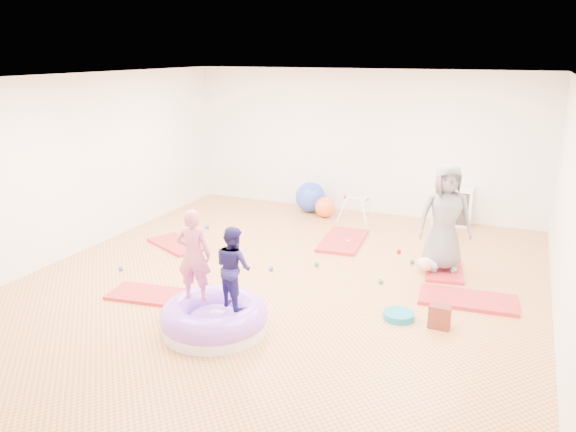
% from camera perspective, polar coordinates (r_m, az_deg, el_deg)
% --- Properties ---
extents(room, '(7.01, 8.01, 2.81)m').
position_cam_1_polar(room, '(7.47, -0.90, 3.08)').
color(room, tan).
rests_on(room, ground).
extents(gym_mat_front_left, '(1.15, 0.68, 0.05)m').
position_cam_1_polar(gym_mat_front_left, '(7.72, -13.81, -7.77)').
color(gym_mat_front_left, '#BB2537').
rests_on(gym_mat_front_left, ground).
extents(gym_mat_mid_left, '(1.20, 0.96, 0.04)m').
position_cam_1_polar(gym_mat_mid_left, '(9.55, -11.24, -2.84)').
color(gym_mat_mid_left, '#BB2537').
rests_on(gym_mat_mid_left, ground).
extents(gym_mat_center_back, '(0.76, 1.35, 0.05)m').
position_cam_1_polar(gym_mat_center_back, '(9.58, 5.61, -2.49)').
color(gym_mat_center_back, '#BB2537').
rests_on(gym_mat_center_back, ground).
extents(gym_mat_right, '(1.28, 0.72, 0.05)m').
position_cam_1_polar(gym_mat_right, '(7.72, 17.79, -8.09)').
color(gym_mat_right, '#BB2537').
rests_on(gym_mat_right, ground).
extents(gym_mat_rear_right, '(0.70, 1.14, 0.04)m').
position_cam_1_polar(gym_mat_rear_right, '(8.66, 15.54, -5.18)').
color(gym_mat_rear_right, '#BB2537').
rests_on(gym_mat_rear_right, ground).
extents(inflatable_cushion, '(1.25, 1.25, 0.39)m').
position_cam_1_polar(inflatable_cushion, '(6.66, -7.51, -10.23)').
color(inflatable_cushion, white).
rests_on(inflatable_cushion, ground).
extents(child_pink, '(0.45, 0.34, 1.10)m').
position_cam_1_polar(child_pink, '(6.56, -9.58, -3.53)').
color(child_pink, '#DB6689').
rests_on(child_pink, inflatable_cushion).
extents(child_navy, '(0.58, 0.53, 0.95)m').
position_cam_1_polar(child_navy, '(6.36, -5.59, -4.75)').
color(child_navy, navy).
rests_on(child_navy, inflatable_cushion).
extents(adult_caregiver, '(0.89, 0.74, 1.56)m').
position_cam_1_polar(adult_caregiver, '(8.37, 15.67, -0.13)').
color(adult_caregiver, slate).
rests_on(adult_caregiver, gym_mat_rear_right).
extents(infant, '(0.34, 0.34, 0.20)m').
position_cam_1_polar(infant, '(8.43, 14.04, -4.78)').
color(infant, '#D1E2FD').
rests_on(infant, gym_mat_rear_right).
extents(ball_pit_balls, '(3.99, 3.16, 0.07)m').
position_cam_1_polar(ball_pit_balls, '(8.60, 0.80, -4.61)').
color(ball_pit_balls, '#1F7E37').
rests_on(ball_pit_balls, ground).
extents(exercise_ball_blue, '(0.61, 0.61, 0.61)m').
position_cam_1_polar(exercise_ball_blue, '(11.26, 2.30, 1.94)').
color(exercise_ball_blue, blue).
rests_on(exercise_ball_blue, ground).
extents(exercise_ball_orange, '(0.40, 0.40, 0.40)m').
position_cam_1_polar(exercise_ball_orange, '(10.93, 3.77, 0.90)').
color(exercise_ball_orange, orange).
rests_on(exercise_ball_orange, ground).
extents(infant_play_gym, '(0.60, 0.57, 0.46)m').
position_cam_1_polar(infant_play_gym, '(10.71, 6.92, 1.08)').
color(infant_play_gym, white).
rests_on(infant_play_gym, ground).
extents(cube_shelf, '(0.70, 0.34, 0.70)m').
position_cam_1_polar(cube_shelf, '(10.85, 16.37, 0.96)').
color(cube_shelf, white).
rests_on(cube_shelf, ground).
extents(balance_disc, '(0.38, 0.38, 0.08)m').
position_cam_1_polar(balance_disc, '(7.04, 11.16, -9.88)').
color(balance_disc, '#107F95').
rests_on(balance_disc, ground).
extents(backpack, '(0.25, 0.16, 0.28)m').
position_cam_1_polar(backpack, '(6.89, 15.14, -9.86)').
color(backpack, '#A92F16').
rests_on(backpack, ground).
extents(yellow_toy, '(0.20, 0.20, 0.03)m').
position_cam_1_polar(yellow_toy, '(7.42, -11.26, -8.71)').
color(yellow_toy, '#FFE905').
rests_on(yellow_toy, ground).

